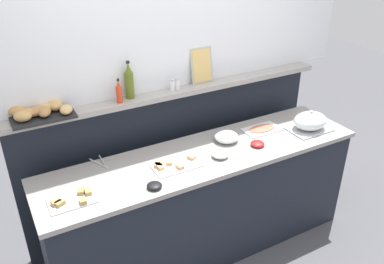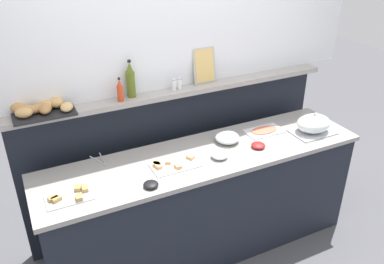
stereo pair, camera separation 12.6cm
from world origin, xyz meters
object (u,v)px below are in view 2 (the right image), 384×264
Objects in this scene: sandwich_platter_side at (173,164)px; glass_bowl_medium at (219,155)px; cold_cuts_platter at (264,131)px; pepper_shaker at (179,84)px; olive_oil_bottle at (131,81)px; salt_shaker at (174,85)px; bread_basket at (39,108)px; condiment_bowl_red at (151,184)px; hot_sauce_bottle at (120,91)px; sandwich_platter_rear at (70,196)px; condiment_bowl_dark at (258,145)px; serving_cloche at (313,124)px; glass_bowl_large at (227,138)px; framed_picture at (204,66)px; serving_tongs at (101,160)px.

glass_bowl_medium is (0.34, -0.05, 0.01)m from sandwich_platter_side.
pepper_shaker is at bearing 152.94° from cold_cuts_platter.
salt_shaker is at bearing -3.01° from olive_oil_bottle.
bread_basket is (-0.97, 0.01, -0.00)m from salt_shaker.
hot_sauce_bottle is at bearing 88.69° from condiment_bowl_red.
bread_basket is at bearing 179.68° from pepper_shaker.
pepper_shaker is (0.97, 0.50, 0.40)m from sandwich_platter_rear.
condiment_bowl_dark is at bearing -47.25° from salt_shaker.
serving_cloche reaches higher than glass_bowl_large.
hot_sauce_bottle is 0.42× the size of bread_basket.
sandwich_platter_rear is at bearing 167.07° from condiment_bowl_red.
olive_oil_bottle reaches higher than cold_cuts_platter.
pepper_shaker reaches higher than cold_cuts_platter.
condiment_bowl_red is 0.93× the size of condiment_bowl_dark.
olive_oil_bottle is at bearing 1.06° from bread_basket.
pepper_shaker reaches higher than condiment_bowl_red.
sandwich_platter_rear and condiment_bowl_dark have the same top height.
pepper_shaker is at bearing 51.52° from condiment_bowl_red.
hot_sauce_bottle is at bearing 152.04° from condiment_bowl_dark.
salt_shaker is 0.97m from bread_basket.
hot_sauce_bottle reaches higher than glass_bowl_large.
cold_cuts_platter is 3.53× the size of pepper_shaker.
salt_shaker is at bearing 154.55° from cold_cuts_platter.
framed_picture is at bearing 136.98° from cold_cuts_platter.
condiment_bowl_red is at bearing -91.31° from hot_sauce_bottle.
bread_basket reaches higher than condiment_bowl_dark.
glass_bowl_medium is 0.58m from condiment_bowl_red.
olive_oil_bottle is at bearing 176.99° from salt_shaker.
sandwich_platter_side is 0.28m from condiment_bowl_red.
serving_cloche is 0.98m from framed_picture.
salt_shaker is (-0.65, 0.31, 0.40)m from cold_cuts_platter.
sandwich_platter_rear is at bearing -179.90° from glass_bowl_medium.
pepper_shaker is (0.69, 0.16, 0.40)m from serving_tongs.
hot_sauce_bottle reaches higher than salt_shaker.
sandwich_platter_rear is 1.00× the size of framed_picture.
cold_cuts_platter is 0.73× the size of bread_basket.
serving_cloche is 1.15m from salt_shaker.
glass_bowl_medium reaches higher than sandwich_platter_side.
condiment_bowl_red is 0.35× the size of olive_oil_bottle.
framed_picture is (-0.71, 0.52, 0.43)m from serving_cloche.
condiment_bowl_red is at bearing -168.61° from glass_bowl_medium.
framed_picture is at bearing 1.51° from bread_basket.
serving_tongs is 0.78m from salt_shaker.
sandwich_platter_rear is at bearing -152.90° from pepper_shaker.
salt_shaker reaches higher than condiment_bowl_dark.
hot_sauce_bottle is (0.50, 0.47, 0.43)m from sandwich_platter_rear.
glass_bowl_medium is 1.26m from bread_basket.
serving_cloche is 1.23× the size of olive_oil_bottle.
glass_bowl_large is at bearing 46.46° from glass_bowl_medium.
sandwich_platter_side and condiment_bowl_dark have the same top height.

